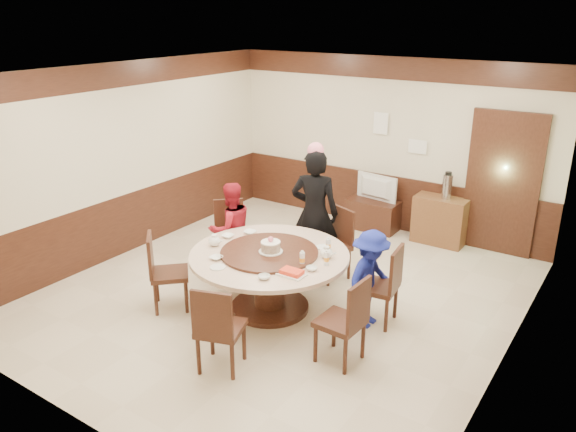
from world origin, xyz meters
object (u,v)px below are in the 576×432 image
Objects in this scene: person_blue at (370,279)px; tv_stand at (373,215)px; banquet_table at (270,270)px; birthday_cake at (271,247)px; television at (374,188)px; thermos at (447,187)px; person_standing at (315,213)px; shrimp_platter at (292,273)px; side_cabinet at (440,220)px; person_red at (231,229)px.

person_blue is 3.11m from tv_stand.
banquet_table is 0.32m from birthday_cake.
television is at bearing 93.04° from birthday_cake.
tv_stand is 1.38m from thermos.
person_standing is at bearing -88.35° from tv_stand.
shrimp_platter is (-0.61, -0.69, 0.19)m from person_blue.
side_cabinet is at bearing 8.23° from person_blue.
birthday_cake reaches higher than side_cabinet.
thermos is at bearing 72.22° from birthday_cake.
shrimp_platter is 0.40× the size of television.
tv_stand is at bearing -178.48° from side_cabinet.
person_red is 1.12× the size of person_blue.
shrimp_platter is (0.52, -0.33, -0.07)m from birthday_cake.
birthday_cake is at bearing 147.43° from shrimp_platter.
side_cabinet is (0.97, 3.20, -0.47)m from birthday_cake.
person_standing reaches higher than thermos.
television is 1.18m from side_cabinet.
tv_stand is at bearing -107.76° from person_standing.
banquet_table is at bearing 89.85° from person_red.
banquet_table is 3.18m from tv_stand.
banquet_table is 3.39m from thermos.
person_red is 4.39× the size of shrimp_platter.
birthday_cake is (0.11, -1.18, -0.04)m from person_standing.
person_blue is 0.95m from shrimp_platter.
person_red is at bearing -128.13° from thermos.
tv_stand is at bearing 29.70° from person_blue.
person_standing reaches higher than shrimp_platter.
side_cabinet is (1.08, 2.02, -0.51)m from person_standing.
tv_stand is at bearing -178.56° from thermos.
birthday_cake is 0.36× the size of side_cabinet.
person_standing reaches higher than person_blue.
tv_stand is 0.46m from television.
thermos is at bearing 81.78° from shrimp_platter.
person_blue is 1.58× the size of television.
birthday_cake is at bearing 112.67° from person_blue.
person_red reaches higher than person_blue.
tv_stand is 1.14× the size of television.
person_red is at bearing 90.09° from person_blue.
side_cabinet is 2.11× the size of thermos.
banquet_table is 0.69m from shrimp_platter.
person_standing is at bearing 99.68° from television.
shrimp_platter is 0.79× the size of thermos.
thermos is at bearing 169.16° from person_red.
side_cabinet is (2.02, 2.66, -0.28)m from person_red.
shrimp_platter reaches higher than side_cabinet.
television is (-0.14, 3.16, 0.18)m from banquet_table.
television is (0.89, 2.63, 0.06)m from person_red.
tv_stand is at bearing 93.04° from birthday_cake.
birthday_cake is at bearing 75.95° from person_standing.
person_standing is at bearing -119.36° from thermos.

